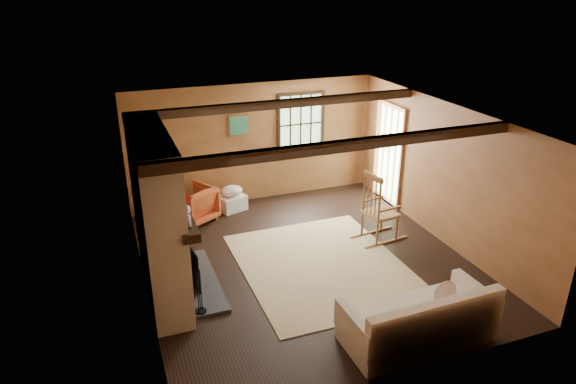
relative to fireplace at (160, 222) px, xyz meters
name	(u,v)px	position (x,y,z in m)	size (l,w,h in m)	color
ground	(306,262)	(2.23, 0.00, -1.10)	(5.50, 5.50, 0.00)	black
room_envelope	(314,160)	(2.45, 0.26, 0.53)	(5.02, 5.52, 2.44)	#985A36
fireplace	(160,222)	(0.00, 0.00, 0.00)	(1.02, 2.30, 2.40)	#AC4B42
rug	(322,265)	(2.43, -0.20, -1.10)	(2.50, 3.00, 0.01)	beige
rocking_chair	(378,211)	(3.70, 0.30, -0.58)	(0.96, 0.59, 1.25)	tan
sofa	(420,323)	(2.82, -2.31, -0.83)	(1.93, 0.89, 0.78)	white
firewood_pile	(154,213)	(0.14, 2.54, -0.99)	(0.61, 0.11, 0.22)	brown
laundry_basket	(232,203)	(1.64, 2.37, -0.95)	(0.50, 0.38, 0.30)	white
basket_pillow	(232,191)	(1.64, 2.37, -0.70)	(0.42, 0.34, 0.21)	white
armchair	(193,204)	(0.84, 2.15, -0.77)	(0.71, 0.73, 0.67)	#BF6026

